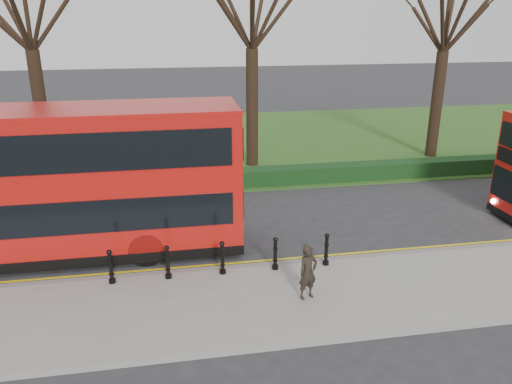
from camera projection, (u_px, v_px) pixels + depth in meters
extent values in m
plane|color=#28282B|center=(243.00, 255.00, 16.39)|extent=(120.00, 120.00, 0.00)
cube|color=gray|center=(259.00, 302.00, 13.59)|extent=(60.00, 4.00, 0.15)
cube|color=slate|center=(248.00, 268.00, 15.44)|extent=(60.00, 0.25, 0.16)
cube|color=#2E521B|center=(206.00, 143.00, 30.27)|extent=(60.00, 18.00, 0.06)
cube|color=black|center=(220.00, 179.00, 22.55)|extent=(60.00, 0.90, 0.80)
cube|color=yellow|center=(246.00, 265.00, 15.74)|extent=(60.00, 0.10, 0.01)
cube|color=yellow|center=(245.00, 262.00, 15.92)|extent=(60.00, 0.10, 0.01)
cylinder|color=black|center=(42.00, 115.00, 23.34)|extent=(0.60, 0.60, 5.94)
cylinder|color=black|center=(252.00, 109.00, 24.98)|extent=(0.60, 0.60, 5.88)
cylinder|color=black|center=(436.00, 106.00, 26.65)|extent=(0.60, 0.60, 5.63)
cylinder|color=black|center=(111.00, 267.00, 14.26)|extent=(0.15, 0.15, 1.00)
cylinder|color=black|center=(168.00, 263.00, 14.52)|extent=(0.15, 0.15, 1.00)
cylinder|color=black|center=(222.00, 258.00, 14.79)|extent=(0.15, 0.15, 1.00)
cylinder|color=black|center=(275.00, 254.00, 15.05)|extent=(0.15, 0.15, 1.00)
cylinder|color=black|center=(326.00, 250.00, 15.31)|extent=(0.15, 0.15, 1.00)
cube|color=#B2130F|center=(46.00, 180.00, 15.54)|extent=(12.02, 2.73, 4.43)
cube|color=black|center=(56.00, 246.00, 16.31)|extent=(12.04, 2.75, 0.33)
cube|color=black|center=(71.00, 219.00, 14.67)|extent=(9.62, 0.04, 1.04)
cube|color=black|center=(29.00, 156.00, 13.86)|extent=(11.36, 0.04, 1.15)
cylinder|color=black|center=(146.00, 249.00, 15.60)|extent=(1.09, 0.33, 1.09)
cylinder|color=black|center=(148.00, 219.00, 17.83)|extent=(1.09, 0.33, 1.09)
imported|color=black|center=(308.00, 272.00, 13.43)|extent=(0.66, 0.54, 1.55)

